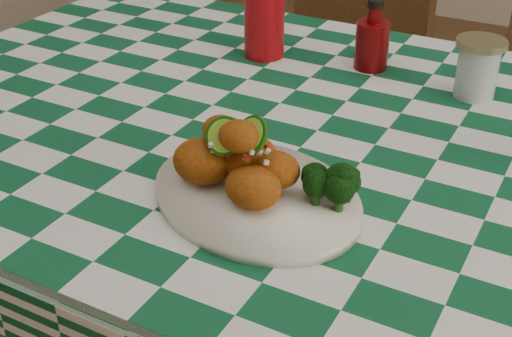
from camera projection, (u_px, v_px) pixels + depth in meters
The scene contains 8 objects.
dining_table at pixel (308, 308), 1.39m from camera, with size 1.66×1.06×0.79m, color #0F502E, non-canonical shape.
plate at pixel (256, 197), 1.00m from camera, with size 0.33×0.26×0.02m, color white, non-canonical shape.
fried_chicken_pile at pixel (244, 155), 0.98m from camera, with size 0.17×0.12×0.11m, color #A54D10, non-canonical shape.
broccoli_side at pixel (327, 188), 0.95m from camera, with size 0.08×0.08×0.06m, color black, non-canonical shape.
red_tumbler at pixel (264, 22), 1.44m from camera, with size 0.08×0.08×0.14m, color #98080F.
ketchup_bottle at pixel (373, 34), 1.39m from camera, with size 0.07×0.07×0.14m, color #5D0407, non-canonical shape.
mason_jar at pixel (478, 68), 1.28m from camera, with size 0.09×0.09×0.11m, color #B2BCBA, non-canonical shape.
wooden_chair_left at pixel (320, 88), 2.05m from camera, with size 0.45×0.47×0.98m, color #472814, non-canonical shape.
Camera 1 is at (0.41, -0.98, 1.34)m, focal length 50.00 mm.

